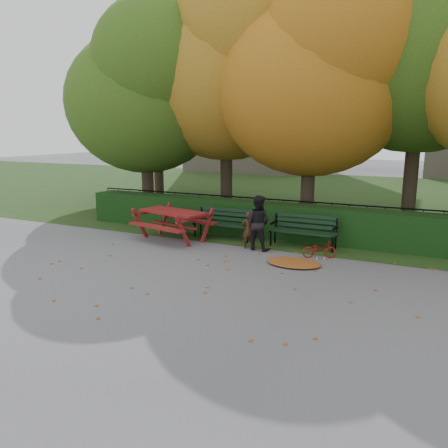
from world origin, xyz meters
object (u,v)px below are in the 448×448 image
at_px(tree_f, 159,72).
at_px(picnic_table, 173,217).
at_px(bench_left, 224,221).
at_px(tree_b, 233,64).
at_px(tree_c, 321,73).
at_px(tree_a, 148,91).
at_px(bench_right, 304,228).
at_px(bicycle, 320,249).
at_px(child, 249,230).
at_px(adult, 258,223).
at_px(tree_d, 437,31).

relative_size(tree_f, picnic_table, 3.95).
bearing_deg(picnic_table, bench_left, 46.76).
bearing_deg(bench_left, tree_b, 110.58).
bearing_deg(tree_c, tree_b, 166.55).
bearing_deg(tree_c, tree_a, -176.35).
xyz_separation_m(bench_right, bicycle, (0.65, -0.88, -0.30)).
distance_m(tree_c, picnic_table, 6.19).
distance_m(bench_right, bicycle, 1.14).
relative_size(tree_f, child, 9.10).
distance_m(tree_a, adult, 7.01).
relative_size(tree_b, adult, 5.98).
relative_size(tree_b, child, 8.71).
relative_size(tree_b, bicycle, 10.42).
relative_size(bench_right, child, 1.78).
distance_m(child, adult, 0.36).
distance_m(tree_f, child, 10.72).
relative_size(bench_left, bench_right, 1.00).
xyz_separation_m(picnic_table, bicycle, (4.31, -0.04, -0.45)).
bearing_deg(bench_left, tree_f, 136.49).
distance_m(tree_c, bench_right, 4.87).
bearing_deg(tree_a, child, -28.17).
height_order(tree_f, child, tree_f).
relative_size(picnic_table, adult, 1.58).
bearing_deg(child, adult, 157.85).
xyz_separation_m(tree_a, tree_d, (9.07, 1.65, 1.46)).
bearing_deg(adult, bicycle, -178.55).
relative_size(adult, bicycle, 1.74).
distance_m(tree_b, tree_d, 6.37).
bearing_deg(tree_c, tree_f, 157.65).
xyz_separation_m(tree_a, child, (4.98, -2.67, -4.02)).
distance_m(child, bicycle, 1.98).
bearing_deg(tree_d, picnic_table, -145.81).
distance_m(bench_left, child, 1.35).
distance_m(tree_a, tree_c, 6.04).
relative_size(tree_a, picnic_table, 3.22).
height_order(tree_b, adult, tree_b).
bearing_deg(tree_d, bench_right, -128.23).
bearing_deg(picnic_table, bicycle, 12.36).
bearing_deg(bench_left, child, -35.87).
relative_size(tree_b, bench_left, 4.88).
bearing_deg(tree_f, picnic_table, -54.34).
distance_m(tree_f, bicycle, 12.25).
height_order(bench_left, bicycle, bench_left).
distance_m(tree_d, tree_f, 11.20).
bearing_deg(tree_a, picnic_table, -45.91).
relative_size(bench_left, bicycle, 2.13).
height_order(tree_a, tree_b, tree_b).
relative_size(tree_d, bench_right, 5.32).
height_order(tree_d, bench_left, tree_d).
xyz_separation_m(tree_c, adult, (-0.77, -3.06, -4.09)).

